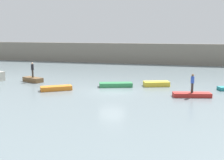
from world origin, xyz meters
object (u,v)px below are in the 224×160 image
rowboat_brown (33,80)px  person_dark_shirt (32,69)px  rowboat_green (116,85)px  rowboat_yellow (156,84)px  rowboat_red (192,95)px  rowboat_orange (56,88)px  person_blue_shirt (192,82)px

rowboat_brown → person_dark_shirt: bearing=113.8°
rowboat_green → rowboat_yellow: size_ratio=1.28×
rowboat_brown → rowboat_green: rowboat_brown is taller
rowboat_brown → rowboat_yellow: 14.59m
rowboat_green → person_dark_shirt: 10.43m
rowboat_red → rowboat_orange: bearing=169.1°
rowboat_green → person_dark_shirt: bearing=158.3°
rowboat_brown → rowboat_orange: 6.31m
rowboat_brown → rowboat_green: (10.33, -0.56, -0.04)m
rowboat_brown → rowboat_red: bearing=12.8°
rowboat_green → person_dark_shirt: person_dark_shirt is taller
rowboat_red → rowboat_yellow: bearing=116.4°
rowboat_brown → person_dark_shirt: (0.00, 0.00, 1.26)m
rowboat_brown → rowboat_red: rowboat_brown is taller
person_blue_shirt → rowboat_red: bearing=180.0°
rowboat_orange → person_blue_shirt: bearing=-31.4°
rowboat_brown → person_blue_shirt: bearing=12.8°
rowboat_orange → rowboat_red: rowboat_orange is taller
rowboat_green → person_blue_shirt: (7.92, -2.97, 1.13)m
rowboat_green → rowboat_yellow: rowboat_yellow is taller
rowboat_red → person_dark_shirt: person_dark_shirt is taller
rowboat_brown → person_dark_shirt: size_ratio=1.49×
person_dark_shirt → person_blue_shirt: 18.59m
rowboat_orange → rowboat_red: size_ratio=0.91×
rowboat_orange → rowboat_yellow: bearing=-5.9°
person_dark_shirt → person_blue_shirt: (18.25, -3.54, -0.17)m
rowboat_red → person_blue_shirt: size_ratio=1.96×
rowboat_green → rowboat_yellow: (4.22, 1.58, 0.02)m
rowboat_red → rowboat_green: bearing=146.7°
person_dark_shirt → person_blue_shirt: person_dark_shirt is taller
rowboat_brown → rowboat_yellow: rowboat_brown is taller
rowboat_brown → rowboat_yellow: size_ratio=0.96×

